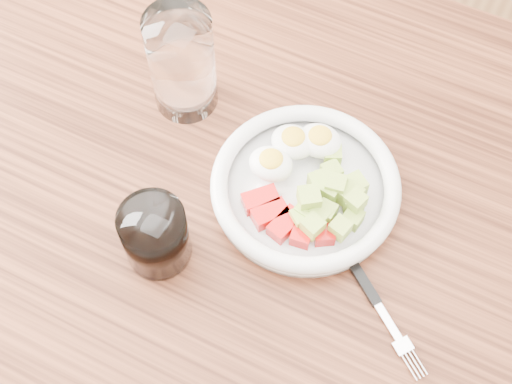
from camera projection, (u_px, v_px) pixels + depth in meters
ground at (258, 369)px, 1.58m from camera, size 4.00×4.00×0.00m
dining_table at (259, 245)px, 0.99m from camera, size 1.50×0.90×0.77m
bowl at (306, 185)px, 0.90m from camera, size 0.24×0.24×0.06m
fork at (369, 291)px, 0.85m from camera, size 0.16×0.12×0.01m
water_glass at (182, 63)px, 0.92m from camera, size 0.09×0.09×0.15m
coffee_glass at (155, 236)px, 0.84m from camera, size 0.08×0.08×0.09m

